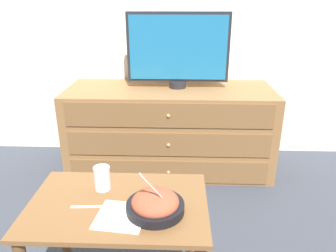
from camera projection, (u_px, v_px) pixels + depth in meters
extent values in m
plane|color=#383D47|center=(155.00, 149.00, 2.92)|extent=(12.00, 12.00, 0.00)
cube|color=olive|center=(170.00, 129.00, 2.51)|extent=(1.51, 0.57, 0.64)
cube|color=brown|center=(168.00, 172.00, 2.32)|extent=(1.39, 0.01, 0.17)
sphere|color=tan|center=(168.00, 172.00, 2.31)|extent=(0.02, 0.02, 0.02)
cube|color=brown|center=(168.00, 145.00, 2.24)|extent=(1.39, 0.01, 0.17)
sphere|color=tan|center=(168.00, 145.00, 2.23)|extent=(0.02, 0.02, 0.02)
cube|color=brown|center=(168.00, 116.00, 2.16)|extent=(1.39, 0.01, 0.17)
sphere|color=tan|center=(168.00, 116.00, 2.16)|extent=(0.02, 0.02, 0.02)
cylinder|color=#232328|center=(178.00, 84.00, 2.41)|extent=(0.12, 0.12, 0.05)
cube|color=#232328|center=(178.00, 48.00, 2.32)|extent=(0.73, 0.04, 0.49)
cube|color=#1E6B9E|center=(178.00, 48.00, 2.30)|extent=(0.69, 0.01, 0.45)
cube|color=brown|center=(118.00, 205.00, 1.33)|extent=(0.72, 0.48, 0.02)
cylinder|color=brown|center=(63.00, 220.00, 1.62)|extent=(0.04, 0.04, 0.47)
cylinder|color=brown|center=(194.00, 224.00, 1.59)|extent=(0.04, 0.04, 0.47)
cylinder|color=black|center=(155.00, 207.00, 1.26)|extent=(0.23, 0.23, 0.04)
ellipsoid|color=#AD4C33|center=(155.00, 202.00, 1.25)|extent=(0.18, 0.18, 0.09)
cube|color=silver|center=(157.00, 192.00, 1.21)|extent=(0.10, 0.05, 0.15)
cube|color=silver|center=(143.00, 177.00, 1.16)|extent=(0.03, 0.03, 0.03)
cylinder|color=white|center=(102.00, 182.00, 1.41)|extent=(0.06, 0.06, 0.06)
cylinder|color=white|center=(102.00, 178.00, 1.40)|extent=(0.07, 0.07, 0.10)
cube|color=silver|center=(121.00, 216.00, 1.24)|extent=(0.20, 0.20, 0.00)
cube|color=silver|center=(96.00, 207.00, 1.29)|extent=(0.20, 0.02, 0.01)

